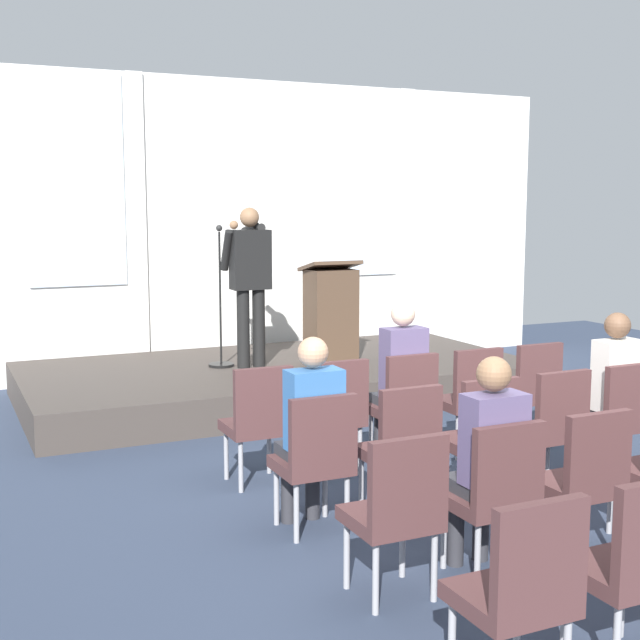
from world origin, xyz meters
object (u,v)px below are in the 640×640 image
(chair_r1_c1, at_px, (402,443))
(chair_r1_c3, at_px, (552,423))
(audience_r2_c1, at_px, (488,454))
(chair_r1_c4, at_px, (618,414))
(chair_r0_c4, at_px, (530,387))
(audience_r0_c2, at_px, (400,374))
(chair_r2_c0, at_px, (398,506))
(chair_r1_c2, at_px, (480,432))
(audience_r1_c4, at_px, (611,387))
(chair_r0_c2, at_px, (405,401))
(chair_r1_c0, at_px, (316,454))
(chair_r0_c3, at_px, (470,394))
(chair_r0_c1, at_px, (335,409))
(chair_r3_c1, at_px, (635,559))
(mic_stand, at_px, (221,336))
(lectern, at_px, (331,313))
(speaker, at_px, (250,275))
(chair_r3_c0, at_px, (522,585))
(chair_r0_c0, at_px, (259,418))
(chair_r2_c2, at_px, (584,475))
(chair_r2_c1, at_px, (496,489))
(audience_r1_c0, at_px, (311,423))

(chair_r1_c1, bearing_deg, chair_r1_c3, 0.00)
(audience_r2_c1, bearing_deg, chair_r1_c4, 26.78)
(chair_r0_c4, distance_m, audience_r2_c1, 2.80)
(audience_r0_c2, bearing_deg, chair_r1_c3, -60.50)
(chair_r2_c0, bearing_deg, chair_r1_c2, 39.41)
(chair_r1_c2, bearing_deg, audience_r1_c4, 3.63)
(chair_r0_c2, height_order, chair_r1_c0, same)
(chair_r0_c3, distance_m, chair_r0_c4, 0.64)
(chair_r0_c1, height_order, chair_r3_c1, same)
(mic_stand, bearing_deg, lectern, -11.57)
(speaker, xyz_separation_m, chair_r0_c1, (-0.31, -2.78, -0.84))
(chair_r0_c4, height_order, chair_r1_c1, same)
(audience_r1_c4, xyz_separation_m, chair_r3_c1, (-1.93, -2.19, -0.20))
(chair_r1_c0, distance_m, chair_r3_c0, 2.11)
(chair_r1_c3, bearing_deg, chair_r0_c1, 140.59)
(chair_r1_c3, height_order, chair_r1_c4, same)
(chair_r1_c2, relative_size, chair_r3_c1, 1.00)
(chair_r0_c1, xyz_separation_m, audience_r1_c4, (1.93, -0.97, 0.20))
(chair_r0_c0, relative_size, audience_r2_c1, 0.73)
(chair_r1_c3, bearing_deg, chair_r2_c2, -121.32)
(chair_r2_c1, relative_size, chair_r3_c1, 1.00)
(chair_r1_c2, bearing_deg, chair_r0_c4, 39.41)
(speaker, distance_m, chair_r1_c1, 3.94)
(chair_r1_c1, xyz_separation_m, chair_r1_c4, (1.93, 0.00, 0.00))
(chair_r3_c0, height_order, chair_r3_c1, same)
(chair_r3_c1, bearing_deg, chair_r0_c4, 58.68)
(chair_r0_c4, xyz_separation_m, chair_r3_c0, (-2.57, -3.17, 0.00))
(chair_r2_c2, bearing_deg, speaker, 93.84)
(audience_r1_c4, bearing_deg, chair_r2_c0, -156.13)
(speaker, distance_m, chair_r2_c1, 4.97)
(chair_r0_c4, height_order, chair_r2_c1, same)
(audience_r0_c2, relative_size, chair_r3_c1, 1.44)
(audience_r0_c2, relative_size, chair_r1_c1, 1.44)
(chair_r0_c2, xyz_separation_m, chair_r2_c2, (0.00, -2.11, 0.00))
(speaker, bearing_deg, chair_r1_c3, -75.80)
(mic_stand, distance_m, audience_r0_c2, 2.92)
(chair_r0_c1, bearing_deg, chair_r0_c4, 0.00)
(chair_r0_c0, distance_m, chair_r0_c3, 1.93)
(chair_r0_c2, bearing_deg, chair_r2_c2, -90.00)
(chair_r0_c2, distance_m, chair_r2_c1, 2.21)
(chair_r0_c0, height_order, chair_r1_c0, same)
(chair_r0_c0, bearing_deg, chair_r0_c1, 0.00)
(chair_r0_c3, height_order, chair_r1_c2, same)
(chair_r2_c0, bearing_deg, chair_r2_c1, 0.00)
(chair_r1_c1, bearing_deg, audience_r1_c0, 172.67)
(chair_r0_c0, bearing_deg, chair_r2_c1, -73.08)
(chair_r0_c0, height_order, audience_r2_c1, audience_r2_c1)
(audience_r1_c4, relative_size, audience_r2_c1, 1.02)
(mic_stand, xyz_separation_m, lectern, (1.22, -0.25, 0.22))
(speaker, relative_size, audience_r0_c2, 1.29)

